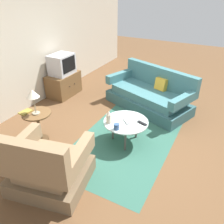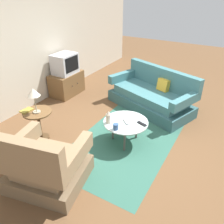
% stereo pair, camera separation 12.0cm
% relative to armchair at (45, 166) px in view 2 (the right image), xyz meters
% --- Properties ---
extents(ground_plane, '(16.00, 16.00, 0.00)m').
position_rel_armchair_xyz_m(ground_plane, '(1.43, -0.47, -0.32)').
color(ground_plane, brown).
extents(back_wall, '(9.00, 0.12, 2.70)m').
position_rel_armchair_xyz_m(back_wall, '(1.43, 2.02, 1.03)').
color(back_wall, '#BCB29E').
rests_on(back_wall, ground).
extents(area_rug, '(2.49, 1.54, 0.00)m').
position_rel_armchair_xyz_m(area_rug, '(1.40, -0.50, -0.32)').
color(area_rug, '#2D5B4C').
rests_on(area_rug, ground).
extents(armchair, '(1.07, 1.15, 0.96)m').
position_rel_armchair_xyz_m(armchair, '(0.00, 0.00, 0.00)').
color(armchair, brown).
rests_on(armchair, ground).
extents(couch, '(1.44, 2.04, 0.86)m').
position_rel_armchair_xyz_m(couch, '(2.82, -0.42, -0.03)').
color(couch, '#325C60').
rests_on(couch, ground).
extents(coffee_table, '(0.76, 0.76, 0.42)m').
position_rel_armchair_xyz_m(coffee_table, '(1.40, -0.49, 0.07)').
color(coffee_table, '#B2C6C1').
rests_on(coffee_table, ground).
extents(side_table, '(0.49, 0.49, 0.55)m').
position_rel_armchair_xyz_m(side_table, '(0.74, 0.86, 0.08)').
color(side_table, brown).
rests_on(side_table, ground).
extents(tv_stand, '(0.82, 0.52, 0.54)m').
position_rel_armchair_xyz_m(tv_stand, '(2.45, 1.67, -0.04)').
color(tv_stand, brown).
rests_on(tv_stand, ground).
extents(television, '(0.56, 0.44, 0.47)m').
position_rel_armchair_xyz_m(television, '(2.45, 1.67, 0.46)').
color(television, '#B7B7BC').
rests_on(television, tv_stand).
extents(table_lamp, '(0.21, 0.21, 0.43)m').
position_rel_armchair_xyz_m(table_lamp, '(0.72, 0.84, 0.59)').
color(table_lamp, '#9E937A').
rests_on(table_lamp, side_table).
extents(vase, '(0.08, 0.08, 0.23)m').
position_rel_armchair_xyz_m(vase, '(1.22, -0.26, 0.21)').
color(vase, beige).
rests_on(vase, coffee_table).
extents(mug, '(0.14, 0.09, 0.10)m').
position_rel_armchair_xyz_m(mug, '(1.12, -0.46, 0.15)').
color(mug, '#335184').
rests_on(mug, coffee_table).
extents(tv_remote_dark, '(0.10, 0.18, 0.02)m').
position_rel_armchair_xyz_m(tv_remote_dark, '(1.46, -0.76, 0.11)').
color(tv_remote_dark, black).
rests_on(tv_remote_dark, coffee_table).
extents(tv_remote_silver, '(0.16, 0.17, 0.02)m').
position_rel_armchair_xyz_m(tv_remote_silver, '(1.39, -0.50, 0.11)').
color(tv_remote_silver, '#B2B2B7').
rests_on(tv_remote_silver, coffee_table).
extents(book, '(0.22, 0.15, 0.02)m').
position_rel_armchair_xyz_m(book, '(0.67, 1.03, 0.25)').
color(book, olive).
rests_on(book, side_table).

